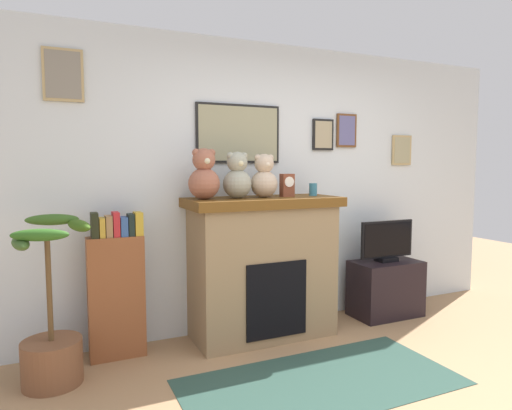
{
  "coord_description": "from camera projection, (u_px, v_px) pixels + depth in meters",
  "views": [
    {
      "loc": [
        -1.95,
        -1.81,
        1.51
      ],
      "look_at": [
        -0.36,
        1.67,
        1.16
      ],
      "focal_mm": 31.61,
      "sensor_mm": 36.0,
      "label": 1
    }
  ],
  "objects": [
    {
      "name": "back_wall",
      "position": [
        276.0,
        185.0,
        4.27
      ],
      "size": [
        5.2,
        0.15,
        2.6
      ],
      "color": "silver",
      "rests_on": "ground_plane"
    },
    {
      "name": "potted_plant",
      "position": [
        52.0,
        337.0,
        3.07
      ],
      "size": [
        0.54,
        0.52,
        1.15
      ],
      "color": "brown",
      "rests_on": "ground_plane"
    },
    {
      "name": "television",
      "position": [
        387.0,
        242.0,
        4.43
      ],
      "size": [
        0.61,
        0.14,
        0.4
      ],
      "color": "black",
      "rests_on": "tv_stand"
    },
    {
      "name": "tv_stand",
      "position": [
        386.0,
        288.0,
        4.47
      ],
      "size": [
        0.68,
        0.4,
        0.55
      ],
      "primitive_type": "cube",
      "color": "black",
      "rests_on": "ground_plane"
    },
    {
      "name": "teddy_bear_brown",
      "position": [
        204.0,
        177.0,
        3.61
      ],
      "size": [
        0.26,
        0.26,
        0.41
      ],
      "color": "#985B46",
      "rests_on": "fireplace"
    },
    {
      "name": "area_rug",
      "position": [
        321.0,
        382.0,
        3.11
      ],
      "size": [
        1.93,
        0.94,
        0.01
      ],
      "primitive_type": "cube",
      "color": "#2A463C",
      "rests_on": "ground_plane"
    },
    {
      "name": "teddy_bear_grey",
      "position": [
        264.0,
        178.0,
        3.83
      ],
      "size": [
        0.23,
        0.23,
        0.37
      ],
      "color": "#C2AC92",
      "rests_on": "fireplace"
    },
    {
      "name": "candle_jar",
      "position": [
        313.0,
        190.0,
        4.04
      ],
      "size": [
        0.07,
        0.07,
        0.11
      ],
      "primitive_type": "cylinder",
      "color": "teal",
      "rests_on": "fireplace"
    },
    {
      "name": "fireplace",
      "position": [
        263.0,
        267.0,
        3.92
      ],
      "size": [
        1.33,
        0.6,
        1.22
      ],
      "color": "#907553",
      "rests_on": "ground_plane"
    },
    {
      "name": "teddy_bear_cream",
      "position": [
        237.0,
        177.0,
        3.73
      ],
      "size": [
        0.24,
        0.24,
        0.39
      ],
      "color": "#989987",
      "rests_on": "fireplace"
    },
    {
      "name": "mantel_clock",
      "position": [
        287.0,
        185.0,
        3.93
      ],
      "size": [
        0.11,
        0.08,
        0.2
      ],
      "color": "brown",
      "rests_on": "fireplace"
    },
    {
      "name": "bookshelf",
      "position": [
        117.0,
        290.0,
        3.48
      ],
      "size": [
        0.42,
        0.16,
        1.14
      ],
      "color": "brown",
      "rests_on": "ground_plane"
    }
  ]
}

